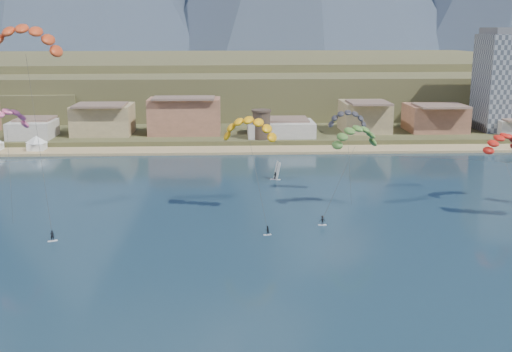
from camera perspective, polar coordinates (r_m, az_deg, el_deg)
The scene contains 14 objects.
ground at distance 75.52m, azimuth 1.04°, elevation -13.04°, with size 2400.00×2400.00×0.00m, color #0D202F.
beach at distance 176.80m, azimuth -1.00°, elevation 2.40°, with size 2200.00×12.00×0.90m.
land at distance 628.51m, azimuth -2.03°, elevation 10.15°, with size 2200.00×900.00×4.00m.
foothills at distance 302.23m, azimuth 2.69°, elevation 8.58°, with size 940.00×210.00×18.00m.
town at distance 194.64m, azimuth -13.04°, elevation 5.37°, with size 400.00×24.00×12.00m.
apartment_tower at distance 215.53m, azimuth 22.29°, elevation 8.09°, with size 20.00×16.00×32.00m.
watchtower at distance 183.84m, azimuth 0.50°, elevation 4.75°, with size 5.82×5.82×8.60m.
kitesurfer_red at distance 114.36m, azimuth -20.37°, elevation 11.90°, with size 12.75×15.16×35.85m.
kitesurfer_yellow at distance 113.27m, azimuth -0.59°, elevation 4.65°, with size 10.98×16.57×20.90m.
kitesurfer_green at distance 117.37m, azimuth 9.04°, elevation 3.82°, with size 13.07×13.35×18.57m.
distant_kite_pink at distance 122.06m, azimuth -21.83°, elevation 5.09°, with size 8.42×9.10×20.99m.
distant_kite_dark at distance 127.50m, azimuth 8.34°, elevation 5.43°, with size 8.27×5.95×19.14m.
distant_kite_red at distance 131.05m, azimuth 21.54°, elevation 3.11°, with size 9.38×7.40×15.73m.
windsurfer at distance 142.36m, azimuth 1.84°, elevation 0.17°, with size 2.44×2.67×4.14m.
Camera 1 is at (-4.15, -67.61, 33.39)m, focal length 43.91 mm.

